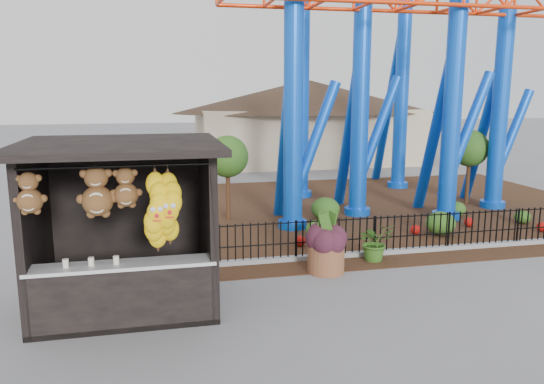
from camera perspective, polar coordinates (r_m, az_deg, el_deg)
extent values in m
plane|color=slate|center=(9.88, 2.66, -13.08)|extent=(120.00, 120.00, 0.00)
cube|color=#331E11|center=(18.33, 8.20, -1.85)|extent=(18.00, 12.00, 0.02)
cube|color=gray|center=(13.91, 15.51, -6.03)|extent=(18.00, 0.18, 0.12)
cube|color=black|center=(10.68, -15.17, -11.27)|extent=(3.20, 2.60, 0.10)
cube|color=black|center=(11.44, -15.27, -2.18)|extent=(3.20, 0.12, 3.00)
cube|color=black|center=(10.44, -24.05, -3.99)|extent=(0.12, 2.60, 3.00)
cube|color=black|center=(10.26, -6.95, -3.36)|extent=(0.12, 2.60, 3.00)
cube|color=black|center=(9.72, -16.11, 4.85)|extent=(3.50, 3.40, 0.12)
cube|color=black|center=(9.28, -25.46, -5.89)|extent=(0.14, 0.14, 3.00)
cube|color=black|center=(9.08, -6.23, -5.23)|extent=(0.14, 0.14, 3.00)
cube|color=black|center=(9.53, -15.59, -10.83)|extent=(3.00, 0.50, 1.10)
cube|color=silver|center=(9.33, -15.77, -7.57)|extent=(3.10, 0.55, 0.06)
cylinder|color=black|center=(8.56, -16.50, 2.65)|extent=(2.90, 0.04, 0.04)
cylinder|color=blue|center=(15.22, 2.32, 8.95)|extent=(0.56, 0.56, 7.00)
cylinder|color=blue|center=(15.70, 2.22, -3.48)|extent=(0.84, 0.84, 0.24)
cylinder|color=blue|center=(17.15, 9.49, 9.52)|extent=(0.56, 0.56, 7.30)
cylinder|color=blue|center=(17.58, 9.13, -2.05)|extent=(0.84, 0.84, 0.24)
cylinder|color=blue|center=(17.19, 18.88, 9.43)|extent=(0.56, 0.56, 7.50)
cylinder|color=blue|center=(17.62, 18.16, -2.43)|extent=(0.84, 0.84, 0.24)
cylinder|color=blue|center=(19.58, 23.29, 7.92)|extent=(0.56, 0.56, 6.60)
cylinder|color=blue|center=(19.95, 22.61, -1.22)|extent=(0.84, 0.84, 0.24)
cylinder|color=blue|center=(19.96, 3.22, 12.98)|extent=(0.56, 0.56, 9.50)
cylinder|color=blue|center=(20.32, 3.09, -0.18)|extent=(0.84, 0.84, 0.24)
cylinder|color=blue|center=(22.53, 13.93, 13.71)|extent=(0.56, 0.56, 10.50)
cylinder|color=blue|center=(22.83, 13.34, 0.76)|extent=(0.84, 0.84, 0.24)
cylinder|color=blue|center=(16.14, 1.47, 5.95)|extent=(0.36, 2.21, 5.85)
cylinder|color=blue|center=(15.77, 4.48, 5.16)|extent=(1.62, 0.32, 3.73)
cylinder|color=blue|center=(18.03, 8.32, 6.71)|extent=(0.36, 2.29, 6.10)
cylinder|color=blue|center=(17.75, 11.12, 5.97)|extent=(1.67, 0.32, 3.88)
cylinder|color=blue|center=(18.00, 17.21, 6.58)|extent=(0.36, 2.34, 6.26)
cylinder|color=blue|center=(17.87, 20.09, 5.77)|extent=(1.71, 0.32, 3.99)
cylinder|color=blue|center=(20.36, 21.64, 5.79)|extent=(0.36, 2.10, 5.53)
cylinder|color=blue|center=(20.29, 24.20, 5.12)|extent=(1.54, 0.32, 3.52)
cylinder|color=brown|center=(11.99, 5.82, -7.07)|extent=(0.90, 0.90, 0.66)
ellipsoid|color=#351520|center=(11.80, 5.88, -4.07)|extent=(0.70, 0.70, 0.64)
imported|color=#1A5619|center=(12.90, 11.03, -5.27)|extent=(0.90, 0.80, 0.93)
ellipsoid|color=#2B5218|center=(14.54, 4.91, -4.06)|extent=(0.65, 0.65, 0.52)
ellipsoid|color=#2B5218|center=(15.61, 17.68, -3.22)|extent=(0.83, 0.83, 0.66)
ellipsoid|color=#2B5218|center=(18.06, 19.20, -1.74)|extent=(0.60, 0.60, 0.48)
ellipsoid|color=#2B5218|center=(16.62, 5.77, -1.81)|extent=(0.90, 0.90, 0.72)
ellipsoid|color=#2B5218|center=(17.89, 25.34, -2.44)|extent=(0.49, 0.49, 0.39)
sphere|color=#AA100B|center=(13.86, 3.05, -5.29)|extent=(0.28, 0.28, 0.28)
sphere|color=#AA100B|center=(15.47, 15.18, -3.94)|extent=(0.28, 0.28, 0.28)
sphere|color=#AA100B|center=(16.84, 20.41, -3.05)|extent=(0.28, 0.28, 0.28)
sphere|color=#AA100B|center=(17.11, 27.03, -3.36)|extent=(0.28, 0.28, 0.28)
cube|color=#BFAD8C|center=(30.01, 3.76, 6.05)|extent=(12.00, 6.00, 3.00)
cone|color=#332319|center=(29.91, 3.82, 10.63)|extent=(15.00, 15.00, 1.80)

